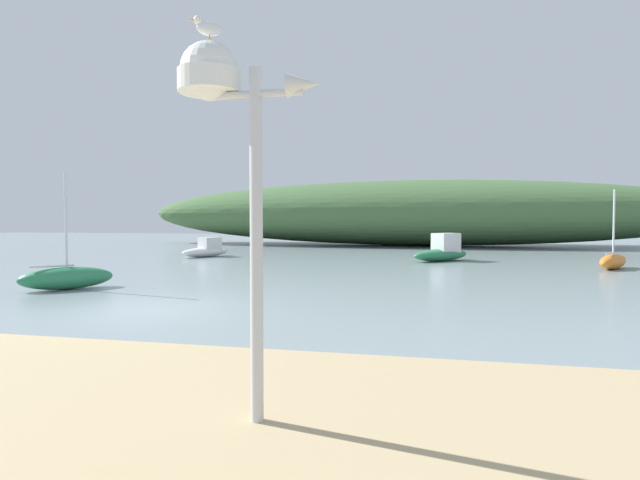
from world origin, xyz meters
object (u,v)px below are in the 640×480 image
Objects in this scene: motorboat_far_right at (442,251)px; sailboat_off_point at (67,277)px; mast_structure at (222,103)px; motorboat_by_sandbar at (207,250)px; seagull_on_radar at (207,27)px; sailboat_outer_mooring at (613,261)px.

motorboat_far_right is 17.25m from sailboat_off_point.
mast_structure is 1.10× the size of motorboat_by_sandbar.
seagull_on_radar is 0.08× the size of motorboat_far_right.
sailboat_outer_mooring is at bearing -8.40° from motorboat_by_sandbar.
seagull_on_radar reaches higher than mast_structure.
motorboat_by_sandbar is 20.04m from sailboat_outer_mooring.
sailboat_off_point reaches higher than sailboat_outer_mooring.
sailboat_off_point is at bearing -150.33° from sailboat_outer_mooring.
motorboat_far_right is (2.63, 21.75, -3.37)m from seagull_on_radar.
seagull_on_radar is 22.17m from motorboat_far_right.
mast_structure is 12.58m from sailboat_off_point.
seagull_on_radar is 0.08× the size of sailboat_off_point.
motorboat_by_sandbar is (-12.89, 0.15, -0.10)m from motorboat_far_right.
mast_structure is at bearing 3.92° from seagull_on_radar.
motorboat_far_right is 12.89m from motorboat_by_sandbar.
mast_structure is 1.01× the size of sailboat_off_point.
mast_structure is 0.71m from seagull_on_radar.
motorboat_far_right reaches higher than motorboat_by_sandbar.
sailboat_off_point is (-18.14, -10.33, 0.02)m from sailboat_outer_mooring.
motorboat_by_sandbar is 13.37m from sailboat_off_point.
sailboat_outer_mooring is 0.96× the size of sailboat_off_point.
seagull_on_radar is 21.54m from sailboat_outer_mooring.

